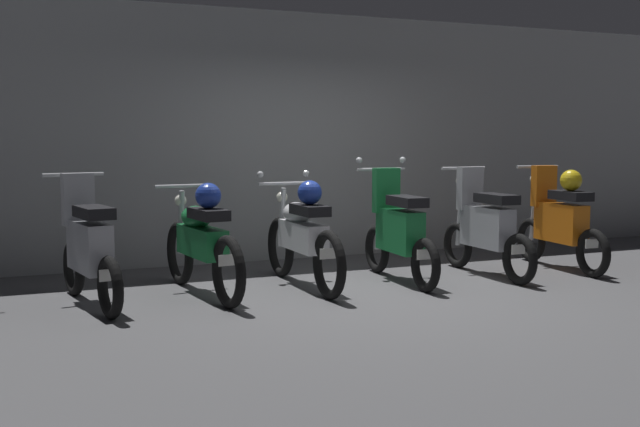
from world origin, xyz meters
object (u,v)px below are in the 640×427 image
motorbike_slot_1 (202,240)px  motorbike_slot_0 (89,247)px  motorbike_slot_4 (485,228)px  motorbike_slot_5 (560,220)px  motorbike_slot_3 (398,231)px  motorbike_slot_2 (302,235)px

motorbike_slot_1 → motorbike_slot_0: bearing=-176.9°
motorbike_slot_4 → motorbike_slot_5: 1.04m
motorbike_slot_0 → motorbike_slot_4: (4.14, -0.10, 0.00)m
motorbike_slot_1 → motorbike_slot_3: size_ratio=1.16×
motorbike_slot_0 → motorbike_slot_3: (3.11, -0.02, 0.00)m
motorbike_slot_2 → motorbike_slot_4: size_ratio=1.16×
motorbike_slot_2 → motorbike_slot_5: size_ratio=1.16×
motorbike_slot_0 → motorbike_slot_4: bearing=-1.3°
motorbike_slot_1 → motorbike_slot_4: (3.10, -0.15, -0.00)m
motorbike_slot_3 → motorbike_slot_4: (1.03, -0.07, -0.00)m
motorbike_slot_1 → motorbike_slot_5: (4.14, -0.12, 0.04)m
motorbike_slot_1 → motorbike_slot_3: bearing=-2.2°
motorbike_slot_2 → motorbike_slot_4: 2.08m
motorbike_slot_0 → motorbike_slot_4: size_ratio=1.00×
motorbike_slot_2 → motorbike_slot_5: motorbike_slot_5 is taller
motorbike_slot_2 → motorbike_slot_4: bearing=-4.6°
motorbike_slot_1 → motorbike_slot_5: motorbike_slot_5 is taller
motorbike_slot_3 → motorbike_slot_1: bearing=177.8°
motorbike_slot_2 → motorbike_slot_3: 1.04m
motorbike_slot_1 → motorbike_slot_4: 3.11m
motorbike_slot_5 → motorbike_slot_0: bearing=179.2°
motorbike_slot_4 → motorbike_slot_1: bearing=177.2°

